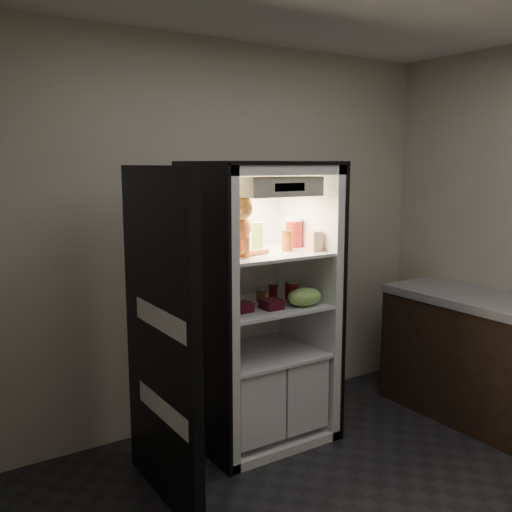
{
  "coord_description": "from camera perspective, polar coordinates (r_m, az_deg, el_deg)",
  "views": [
    {
      "loc": [
        -2.03,
        -1.74,
        1.86
      ],
      "look_at": [
        -0.05,
        1.32,
        1.27
      ],
      "focal_mm": 40.0,
      "sensor_mm": 36.0,
      "label": 1
    }
  ],
  "objects": [
    {
      "name": "grape_bag",
      "position": [
        3.74,
        4.88,
        -4.08
      ],
      "size": [
        0.24,
        0.18,
        0.12
      ],
      "primitive_type": "ellipsoid",
      "color": "#98D362",
      "rests_on": "refrigerator"
    },
    {
      "name": "soda_can_b",
      "position": [
        3.93,
        3.4,
        -3.38
      ],
      "size": [
        0.07,
        0.07,
        0.12
      ],
      "color": "black",
      "rests_on": "refrigerator"
    },
    {
      "name": "soda_can_c",
      "position": [
        3.83,
        3.69,
        -3.63
      ],
      "size": [
        0.07,
        0.07,
        0.13
      ],
      "color": "black",
      "rests_on": "refrigerator"
    },
    {
      "name": "tabby_cat",
      "position": [
        3.54,
        -2.03,
        2.45
      ],
      "size": [
        0.34,
        0.4,
        0.4
      ],
      "rotation": [
        0.0,
        0.0,
        -0.2
      ],
      "color": "#B75217",
      "rests_on": "refrigerator"
    },
    {
      "name": "salsa_jar",
      "position": [
        3.75,
        3.14,
        1.54
      ],
      "size": [
        0.08,
        0.08,
        0.13
      ],
      "color": "maroon",
      "rests_on": "refrigerator"
    },
    {
      "name": "soda_can_a",
      "position": [
        3.9,
        1.73,
        -3.56
      ],
      "size": [
        0.06,
        0.06,
        0.11
      ],
      "color": "black",
      "rests_on": "refrigerator"
    },
    {
      "name": "berry_box_left",
      "position": [
        3.59,
        -1.46,
        -5.12
      ],
      "size": [
        0.12,
        0.12,
        0.06
      ],
      "primitive_type": "cube",
      "color": "#490C1B",
      "rests_on": "refrigerator"
    },
    {
      "name": "cream_carton",
      "position": [
        3.76,
        5.91,
        1.48
      ],
      "size": [
        0.08,
        0.08,
        0.13
      ],
      "primitive_type": "cube",
      "color": "white",
      "rests_on": "refrigerator"
    },
    {
      "name": "fridge_door",
      "position": [
        3.15,
        -9.45,
        -8.35
      ],
      "size": [
        0.06,
        0.87,
        1.85
      ],
      "rotation": [
        0.0,
        0.0,
        0.0
      ],
      "color": "black",
      "rests_on": "floor"
    },
    {
      "name": "berry_box_right",
      "position": [
        3.66,
        1.57,
        -4.83
      ],
      "size": [
        0.12,
        0.12,
        0.06
      ],
      "primitive_type": "cube",
      "color": "#490C1B",
      "rests_on": "refrigerator"
    },
    {
      "name": "pepper_jar",
      "position": [
        3.93,
        3.82,
        2.32
      ],
      "size": [
        0.12,
        0.12,
        0.19
      ],
      "color": "#AB2016",
      "rests_on": "refrigerator"
    },
    {
      "name": "condiment_jar",
      "position": [
        3.85,
        0.49,
        -3.9
      ],
      "size": [
        0.07,
        0.07,
        0.09
      ],
      "color": "brown",
      "rests_on": "refrigerator"
    },
    {
      "name": "mayo_tub",
      "position": [
        3.89,
        -0.37,
        1.84
      ],
      "size": [
        0.1,
        0.1,
        0.14
      ],
      "color": "white",
      "rests_on": "refrigerator"
    },
    {
      "name": "room_shell",
      "position": [
        2.69,
        16.45,
        3.75
      ],
      "size": [
        3.6,
        3.6,
        3.6
      ],
      "color": "white",
      "rests_on": "floor"
    },
    {
      "name": "parmesan_shaker",
      "position": [
        3.76,
        0.15,
        1.97
      ],
      "size": [
        0.07,
        0.07,
        0.19
      ],
      "color": "#227D2D",
      "rests_on": "refrigerator"
    },
    {
      "name": "refrigerator",
      "position": [
        3.88,
        0.08,
        -6.75
      ],
      "size": [
        0.9,
        0.72,
        1.88
      ],
      "color": "white",
      "rests_on": "floor"
    }
  ]
}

